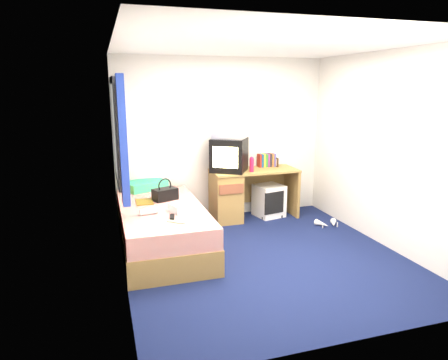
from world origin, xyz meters
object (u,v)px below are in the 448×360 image
object	(u,v)px
water_bottle	(149,212)
colour_swatch_fan	(177,222)
aerosol_can	(244,163)
magazine	(144,202)
bed	(162,227)
towel	(183,207)
picture_frame	(276,162)
crt_tv	(229,155)
desk	(237,193)
remote_control	(172,217)
handbag	(165,194)
pillow	(145,185)
white_heels	(328,224)
pink_water_bottle	(252,165)
vcr	(229,135)
storage_cube	(269,200)

from	to	relation	value
water_bottle	colour_swatch_fan	distance (m)	0.45
aerosol_can	magazine	world-z (taller)	aerosol_can
bed	towel	size ratio (longest dim) A/B	6.88
picture_frame	colour_swatch_fan	bearing A→B (deg)	-140.73
aerosol_can	colour_swatch_fan	xyz separation A→B (m)	(-1.32, -1.54, -0.29)
aerosol_can	water_bottle	bearing A→B (deg)	-143.51
crt_tv	desk	bearing A→B (deg)	31.80
desk	water_bottle	size ratio (longest dim) A/B	6.50
picture_frame	aerosol_can	bearing A→B (deg)	-178.81
towel	picture_frame	bearing A→B (deg)	34.45
crt_tv	remote_control	size ratio (longest dim) A/B	4.07
crt_tv	picture_frame	bearing A→B (deg)	39.60
handbag	water_bottle	xyz separation A→B (m)	(-0.28, -0.54, -0.05)
magazine	remote_control	size ratio (longest dim) A/B	1.75
pillow	white_heels	size ratio (longest dim) A/B	1.60
bed	picture_frame	size ratio (longest dim) A/B	14.29
desk	crt_tv	bearing A→B (deg)	-179.98
colour_swatch_fan	picture_frame	bearing A→B (deg)	39.91
pink_water_bottle	white_heels	bearing A→B (deg)	-30.72
vcr	white_heels	size ratio (longest dim) A/B	1.31
pillow	crt_tv	distance (m)	1.29
bed	remote_control	size ratio (longest dim) A/B	12.50
storage_cube	colour_swatch_fan	size ratio (longest dim) A/B	2.24
storage_cube	desk	bearing A→B (deg)	166.58
crt_tv	white_heels	bearing A→B (deg)	2.19
crt_tv	handbag	size ratio (longest dim) A/B	1.87
desk	pink_water_bottle	size ratio (longest dim) A/B	6.50
aerosol_can	remote_control	bearing A→B (deg)	-134.65
water_bottle	handbag	bearing A→B (deg)	62.98
pink_water_bottle	white_heels	xyz separation A→B (m)	(0.97, -0.58, -0.81)
bed	aerosol_can	distance (m)	1.75
aerosol_can	storage_cube	bearing A→B (deg)	-15.92
desk	handbag	distance (m)	1.29
white_heels	remote_control	bearing A→B (deg)	-166.83
bed	vcr	xyz separation A→B (m)	(1.13, 0.80, 1.01)
handbag	colour_swatch_fan	distance (m)	0.92
picture_frame	magazine	world-z (taller)	picture_frame
colour_swatch_fan	remote_control	xyz separation A→B (m)	(-0.02, 0.18, 0.00)
vcr	magazine	bearing A→B (deg)	-123.66
pink_water_bottle	remote_control	xyz separation A→B (m)	(-1.38, -1.12, -0.30)
handbag	towel	bearing A→B (deg)	-97.89
handbag	pillow	bearing A→B (deg)	84.21
storage_cube	aerosol_can	bearing A→B (deg)	152.16
towel	vcr	bearing A→B (deg)	49.65
bed	handbag	size ratio (longest dim) A/B	5.76
handbag	white_heels	bearing A→B (deg)	-26.32
bed	white_heels	xyz separation A→B (m)	(2.39, 0.08, -0.23)
bed	storage_cube	size ratio (longest dim) A/B	4.06
vcr	towel	xyz separation A→B (m)	(-0.91, -1.07, -0.69)
storage_cube	white_heels	bearing A→B (deg)	-60.54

